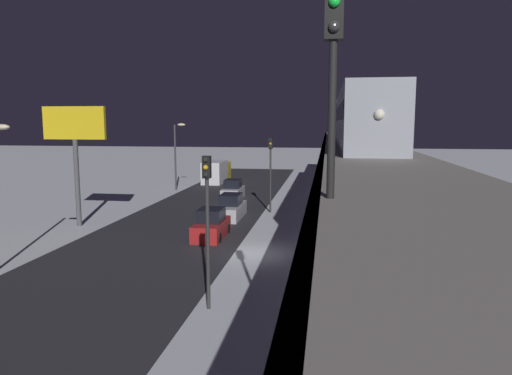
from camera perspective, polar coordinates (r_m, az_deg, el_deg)
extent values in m
plane|color=silver|center=(28.35, -0.77, -7.96)|extent=(240.00, 240.00, 0.00)
cube|color=#28282D|center=(30.03, -13.07, -7.26)|extent=(11.00, 102.63, 0.01)
cube|color=gray|center=(27.07, 13.12, 3.57)|extent=(5.00, 102.63, 0.80)
cube|color=#38383D|center=(26.98, 8.07, 3.68)|extent=(0.24, 100.58, 0.80)
cylinder|color=gray|center=(71.11, 10.31, 3.66)|extent=(1.40, 1.40, 5.40)
cylinder|color=gray|center=(56.50, 10.73, 2.60)|extent=(1.40, 1.40, 5.40)
cylinder|color=gray|center=(41.93, 11.45, 0.80)|extent=(1.40, 1.40, 5.40)
cylinder|color=gray|center=(27.46, 12.92, -2.90)|extent=(1.40, 1.40, 5.40)
cylinder|color=gray|center=(13.41, 17.70, -14.52)|extent=(1.40, 1.40, 5.40)
cube|color=#999EA8|center=(29.79, 12.83, 7.99)|extent=(2.90, 18.00, 3.40)
cube|color=black|center=(29.80, 12.86, 8.78)|extent=(2.94, 16.20, 0.90)
cube|color=#999EA8|center=(48.36, 11.23, 7.90)|extent=(2.90, 18.00, 3.40)
cube|color=black|center=(48.36, 11.24, 8.38)|extent=(2.94, 16.20, 0.90)
sphere|color=white|center=(20.78, 14.66, 8.56)|extent=(0.44, 0.44, 0.44)
cylinder|color=black|center=(9.54, 9.15, 8.24)|extent=(0.16, 0.16, 3.20)
cube|color=black|center=(9.75, 9.41, 19.77)|extent=(0.36, 0.28, 0.90)
sphere|color=#19F23F|center=(9.65, 9.46, 21.31)|extent=(0.22, 0.22, 0.22)
sphere|color=#333333|center=(9.55, 9.39, 18.62)|extent=(0.22, 0.22, 0.22)
cube|color=#A51E1E|center=(32.26, -5.42, -5.04)|extent=(1.80, 4.36, 1.10)
cube|color=black|center=(32.06, -5.45, -3.32)|extent=(1.58, 2.09, 0.87)
cylinder|color=black|center=(33.80, -6.28, -4.86)|extent=(0.20, 0.64, 0.64)
cylinder|color=black|center=(33.41, -3.43, -4.97)|extent=(0.20, 0.64, 0.64)
cylinder|color=black|center=(31.27, -7.55, -5.92)|extent=(0.20, 0.64, 0.64)
cylinder|color=black|center=(30.84, -4.48, -6.07)|extent=(0.20, 0.64, 0.64)
cube|color=#B2B2B7|center=(38.59, -3.05, -2.88)|extent=(1.80, 4.78, 1.10)
cube|color=black|center=(38.42, -3.06, -1.43)|extent=(1.58, 2.29, 0.87)
cube|color=#B2B2B7|center=(48.43, -2.80, -0.69)|extent=(1.80, 4.07, 1.10)
cube|color=black|center=(48.29, -2.81, 0.47)|extent=(1.58, 1.95, 0.87)
cube|color=gold|center=(64.63, -4.23, 2.02)|extent=(2.30, 2.20, 2.40)
cube|color=silver|center=(60.93, -5.02, 1.85)|extent=(2.40, 5.00, 2.80)
cylinder|color=#2D2D2D|center=(19.62, -5.84, -6.87)|extent=(0.16, 0.16, 5.50)
cube|color=black|center=(19.06, -5.97, 2.47)|extent=(0.32, 0.32, 0.90)
sphere|color=black|center=(18.86, -6.12, 3.33)|extent=(0.20, 0.20, 0.20)
sphere|color=yellow|center=(18.89, -6.11, 2.42)|extent=(0.20, 0.20, 0.20)
sphere|color=black|center=(18.92, -6.10, 1.52)|extent=(0.20, 0.20, 0.20)
cylinder|color=#2D2D2D|center=(40.56, 1.75, 0.79)|extent=(0.16, 0.16, 5.50)
cube|color=black|center=(40.29, 1.77, 5.31)|extent=(0.32, 0.32, 0.90)
sphere|color=black|center=(40.10, 1.74, 5.73)|extent=(0.20, 0.20, 0.20)
sphere|color=yellow|center=(40.11, 1.74, 5.30)|extent=(0.20, 0.20, 0.20)
sphere|color=black|center=(40.13, 1.74, 4.88)|extent=(0.20, 0.20, 0.20)
cylinder|color=#4C4C51|center=(37.59, -20.77, 0.50)|extent=(0.36, 0.36, 6.50)
cube|color=yellow|center=(37.33, -21.10, 7.29)|extent=(4.80, 0.30, 2.40)
ellipsoid|color=#F4E5B2|center=(27.36, -28.38, 6.45)|extent=(0.90, 0.44, 0.30)
cylinder|color=#38383D|center=(54.82, -9.72, 3.57)|extent=(0.20, 0.20, 7.50)
ellipsoid|color=#F4E5B2|center=(54.44, -9.00, 7.51)|extent=(0.90, 0.44, 0.30)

